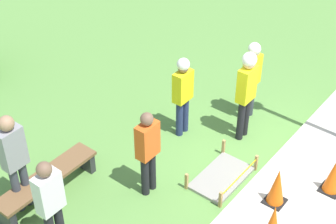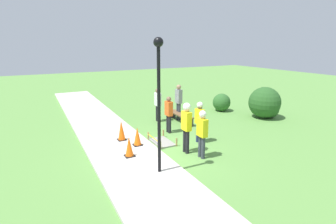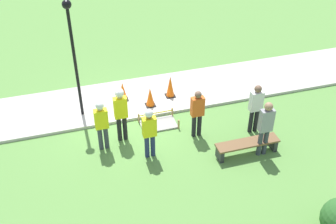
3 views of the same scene
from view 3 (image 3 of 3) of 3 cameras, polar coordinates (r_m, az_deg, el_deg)
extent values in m
plane|color=#5B8E42|center=(14.15, -5.17, -1.25)|extent=(60.00, 60.00, 0.00)
cube|color=#BCB7AD|center=(15.12, -6.19, 1.64)|extent=(28.00, 2.50, 0.10)
cube|color=gray|center=(13.91, -1.29, -1.70)|extent=(1.17, 0.70, 0.06)
cube|color=tan|center=(14.22, 0.58, -0.02)|extent=(0.05, 0.05, 0.34)
cube|color=tan|center=(13.99, -3.99, -0.82)|extent=(0.05, 0.05, 0.34)
cube|color=tan|center=(13.69, 1.45, -1.68)|extent=(0.05, 0.05, 0.34)
cube|color=tan|center=(13.44, -3.30, -2.54)|extent=(0.05, 0.05, 0.34)
cube|color=yellow|center=(14.05, -1.69, -0.14)|extent=(1.17, 0.00, 0.04)
cube|color=black|center=(15.16, 0.30, 2.25)|extent=(0.34, 0.34, 0.02)
cone|color=orange|center=(14.94, 0.30, 3.55)|extent=(0.29, 0.29, 0.79)
cube|color=black|center=(14.68, -2.40, 0.97)|extent=(0.34, 0.34, 0.02)
cone|color=orange|center=(14.48, -2.43, 2.13)|extent=(0.29, 0.29, 0.69)
cube|color=black|center=(15.05, -6.07, 1.74)|extent=(0.34, 0.34, 0.02)
cone|color=orange|center=(14.85, -6.15, 2.87)|extent=(0.29, 0.29, 0.68)
cube|color=#2D2D33|center=(13.30, 14.01, -4.12)|extent=(0.12, 0.40, 0.39)
cube|color=#2D2D33|center=(12.62, 7.03, -5.67)|extent=(0.12, 0.40, 0.39)
cube|color=brown|center=(12.79, 10.73, -4.12)|extent=(1.95, 0.44, 0.06)
cylinder|color=#383D47|center=(12.94, -8.36, -3.39)|extent=(0.14, 0.14, 0.80)
cylinder|color=#383D47|center=(12.92, -9.15, -3.53)|extent=(0.14, 0.14, 0.80)
cube|color=yellow|center=(12.49, -9.05, -0.92)|extent=(0.40, 0.22, 0.63)
sphere|color=tan|center=(12.25, -9.23, 0.67)|extent=(0.22, 0.22, 0.22)
sphere|color=white|center=(12.21, -9.26, 0.90)|extent=(0.25, 0.25, 0.25)
cylinder|color=black|center=(13.18, -5.85, -2.12)|extent=(0.14, 0.14, 0.88)
cylinder|color=black|center=(13.16, -6.62, -2.25)|extent=(0.14, 0.14, 0.88)
cube|color=yellow|center=(12.70, -6.46, 0.60)|extent=(0.40, 0.22, 0.69)
sphere|color=tan|center=(12.44, -6.60, 2.35)|extent=(0.24, 0.24, 0.24)
sphere|color=white|center=(12.40, -6.62, 2.60)|extent=(0.27, 0.27, 0.27)
cylinder|color=navy|center=(12.54, -2.07, -4.48)|extent=(0.14, 0.14, 0.79)
cylinder|color=navy|center=(12.51, -2.87, -4.63)|extent=(0.14, 0.14, 0.79)
cube|color=yellow|center=(12.08, -2.55, -2.01)|extent=(0.40, 0.22, 0.62)
sphere|color=brown|center=(11.83, -2.60, -0.42)|extent=(0.21, 0.21, 0.21)
sphere|color=white|center=(11.79, -2.61, -0.19)|extent=(0.25, 0.25, 0.25)
cylinder|color=black|center=(13.32, 4.26, -1.71)|extent=(0.14, 0.14, 0.81)
cylinder|color=black|center=(13.27, 3.53, -1.85)|extent=(0.14, 0.14, 0.81)
cube|color=#E55B1E|center=(12.87, 4.03, 0.77)|extent=(0.40, 0.22, 0.64)
sphere|color=brown|center=(12.63, 4.11, 2.36)|extent=(0.22, 0.22, 0.22)
cylinder|color=black|center=(13.74, 11.83, -1.07)|extent=(0.14, 0.14, 0.84)
cylinder|color=black|center=(13.67, 11.16, -1.21)|extent=(0.14, 0.14, 0.84)
cube|color=silver|center=(13.27, 11.88, 1.46)|extent=(0.40, 0.22, 0.67)
sphere|color=brown|center=(13.03, 12.11, 3.08)|extent=(0.23, 0.23, 0.23)
cylinder|color=#383D47|center=(12.88, 13.05, -3.93)|extent=(0.14, 0.14, 0.91)
cylinder|color=#383D47|center=(12.81, 12.34, -4.09)|extent=(0.14, 0.14, 0.91)
cube|color=gray|center=(12.35, 13.18, -1.10)|extent=(0.40, 0.22, 0.72)
sphere|color=#A37A5B|center=(12.07, 13.49, 0.73)|extent=(0.25, 0.25, 0.25)
cylinder|color=black|center=(13.56, -12.41, 6.23)|extent=(0.10, 0.10, 3.77)
sphere|color=black|center=(12.73, -13.57, 13.98)|extent=(0.28, 0.28, 0.28)
camera|label=1|loc=(16.66, 17.09, 27.38)|focal=55.00mm
camera|label=2|loc=(16.88, -38.21, 12.71)|focal=28.00mm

